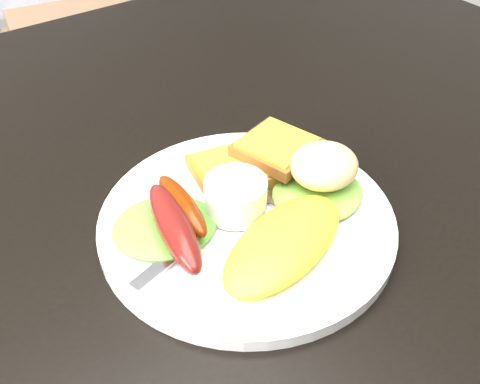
% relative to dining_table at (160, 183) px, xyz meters
% --- Properties ---
extents(dining_table, '(1.20, 0.80, 0.04)m').
position_rel_dining_table_xyz_m(dining_table, '(0.00, 0.00, 0.00)').
color(dining_table, black).
rests_on(dining_table, ground).
extents(dining_chair, '(0.51, 0.51, 0.05)m').
position_rel_dining_table_xyz_m(dining_chair, '(0.35, 0.99, -0.28)').
color(dining_chair, tan).
rests_on(dining_chair, ground).
extents(plate, '(0.25, 0.25, 0.01)m').
position_rel_dining_table_xyz_m(plate, '(0.02, -0.12, 0.03)').
color(plate, white).
rests_on(plate, dining_table).
extents(lettuce_left, '(0.11, 0.10, 0.01)m').
position_rel_dining_table_xyz_m(lettuce_left, '(-0.04, -0.09, 0.04)').
color(lettuce_left, '#3A8729').
rests_on(lettuce_left, plate).
extents(lettuce_right, '(0.10, 0.10, 0.01)m').
position_rel_dining_table_xyz_m(lettuce_right, '(0.09, -0.13, 0.04)').
color(lettuce_right, '#6DA034').
rests_on(lettuce_right, plate).
extents(omelette, '(0.15, 0.10, 0.02)m').
position_rel_dining_table_xyz_m(omelette, '(0.02, -0.17, 0.04)').
color(omelette, '#FDF833').
rests_on(omelette, plate).
extents(sausage_a, '(0.05, 0.11, 0.03)m').
position_rel_dining_table_xyz_m(sausage_a, '(-0.05, -0.11, 0.05)').
color(sausage_a, maroon).
rests_on(sausage_a, lettuce_left).
extents(sausage_b, '(0.03, 0.09, 0.02)m').
position_rel_dining_table_xyz_m(sausage_b, '(-0.03, -0.09, 0.05)').
color(sausage_b, '#662D08').
rests_on(sausage_b, lettuce_left).
extents(ramekin, '(0.07, 0.07, 0.03)m').
position_rel_dining_table_xyz_m(ramekin, '(0.02, -0.11, 0.05)').
color(ramekin, white).
rests_on(ramekin, plate).
extents(toast_a, '(0.08, 0.08, 0.01)m').
position_rel_dining_table_xyz_m(toast_a, '(0.04, -0.07, 0.04)').
color(toast_a, '#975B17').
rests_on(toast_a, plate).
extents(toast_b, '(0.08, 0.08, 0.01)m').
position_rel_dining_table_xyz_m(toast_b, '(0.09, -0.08, 0.05)').
color(toast_b, brown).
rests_on(toast_b, toast_a).
extents(potato_salad, '(0.07, 0.07, 0.03)m').
position_rel_dining_table_xyz_m(potato_salad, '(0.10, -0.13, 0.06)').
color(potato_salad, beige).
rests_on(potato_salad, lettuce_right).
extents(fork, '(0.14, 0.05, 0.00)m').
position_rel_dining_table_xyz_m(fork, '(-0.03, -0.12, 0.03)').
color(fork, '#ADAFB7').
rests_on(fork, plate).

